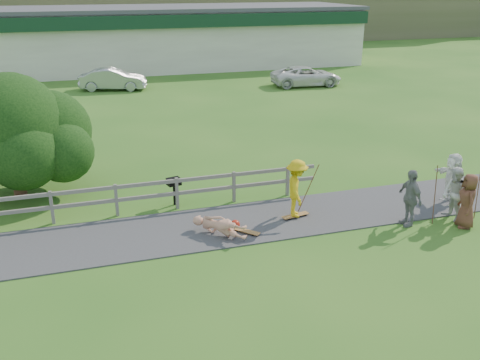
{
  "coord_description": "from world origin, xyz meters",
  "views": [
    {
      "loc": [
        -4.93,
        -13.21,
        7.29
      ],
      "look_at": [
        -0.18,
        2.0,
        1.29
      ],
      "focal_mm": 40.0,
      "sensor_mm": 36.0,
      "label": 1
    }
  ],
  "objects": [
    {
      "name": "ground",
      "position": [
        0.0,
        0.0,
        0.0
      ],
      "size": [
        260.0,
        260.0,
        0.0
      ],
      "primitive_type": "plane",
      "color": "#2B601B",
      "rests_on": "ground"
    },
    {
      "name": "path",
      "position": [
        0.0,
        1.5,
        0.02
      ],
      "size": [
        34.0,
        3.0,
        0.04
      ],
      "primitive_type": "cube",
      "color": "#3B3B3D",
      "rests_on": "ground"
    },
    {
      "name": "fence",
      "position": [
        -4.62,
        3.3,
        0.72
      ],
      "size": [
        15.05,
        0.1,
        1.1
      ],
      "color": "#625E56",
      "rests_on": "ground"
    },
    {
      "name": "strip_mall",
      "position": [
        4.0,
        34.94,
        2.58
      ],
      "size": [
        32.5,
        10.75,
        5.1
      ],
      "color": "beige",
      "rests_on": "ground"
    },
    {
      "name": "skater_rider",
      "position": [
        1.51,
        1.38,
        0.94
      ],
      "size": [
        1.01,
        1.37,
        1.89
      ],
      "primitive_type": "imported",
      "rotation": [
        0.0,
        0.0,
        1.29
      ],
      "color": "gold",
      "rests_on": "ground"
    },
    {
      "name": "skater_fallen",
      "position": [
        -1.18,
        0.86,
        0.33
      ],
      "size": [
        1.65,
        1.51,
        0.66
      ],
      "primitive_type": "imported",
      "rotation": [
        0.0,
        0.0,
        0.71
      ],
      "color": "tan",
      "rests_on": "ground"
    },
    {
      "name": "spectator_a",
      "position": [
        6.29,
        -0.22,
        0.88
      ],
      "size": [
        0.68,
        0.87,
        1.76
      ],
      "primitive_type": "imported",
      "rotation": [
        0.0,
        0.0,
        4.7
      ],
      "color": "beige",
      "rests_on": "ground"
    },
    {
      "name": "spectator_b",
      "position": [
        4.71,
        -0.12,
        0.92
      ],
      "size": [
        0.45,
        1.08,
        1.84
      ],
      "primitive_type": "imported",
      "rotation": [
        0.0,
        0.0,
        4.72
      ],
      "color": "gray",
      "rests_on": "ground"
    },
    {
      "name": "spectator_c",
      "position": [
        6.33,
        -0.78,
        0.88
      ],
      "size": [
        0.83,
        1.0,
        1.75
      ],
      "primitive_type": "imported",
      "rotation": [
        0.0,
        0.0,
        4.34
      ],
      "color": "brown",
      "rests_on": "ground"
    },
    {
      "name": "spectator_d",
      "position": [
        7.06,
        0.92,
        0.91
      ],
      "size": [
        0.84,
        1.76,
        1.82
      ],
      "primitive_type": "imported",
      "rotation": [
        0.0,
        0.0,
        4.53
      ],
      "color": "white",
      "rests_on": "ground"
    },
    {
      "name": "car_silver",
      "position": [
        -2.29,
        25.08,
        0.75
      ],
      "size": [
        4.8,
        2.67,
        1.5
      ],
      "primitive_type": "imported",
      "rotation": [
        0.0,
        0.0,
        1.32
      ],
      "color": "#A2A3A9",
      "rests_on": "ground"
    },
    {
      "name": "car_white",
      "position": [
        11.25,
        22.51,
        0.71
      ],
      "size": [
        5.25,
        2.74,
        1.41
      ],
      "primitive_type": "imported",
      "rotation": [
        0.0,
        0.0,
        1.49
      ],
      "color": "white",
      "rests_on": "ground"
    },
    {
      "name": "tree",
      "position": [
        -7.17,
        6.19,
        1.62
      ],
      "size": [
        5.96,
        5.96,
        3.24
      ],
      "primitive_type": null,
      "color": "black",
      "rests_on": "ground"
    },
    {
      "name": "bbq",
      "position": [
        -2.03,
        3.64,
        0.48
      ],
      "size": [
        0.51,
        0.43,
        0.97
      ],
      "primitive_type": null,
      "rotation": [
        0.0,
        0.0,
        0.22
      ],
      "color": "black",
      "rests_on": "ground"
    },
    {
      "name": "longboard_rider",
      "position": [
        1.51,
        1.38,
        0.05
      ],
      "size": [
        0.97,
        0.41,
        0.11
      ],
      "primitive_type": null,
      "rotation": [
        0.0,
        0.0,
        0.2
      ],
      "color": "brown",
      "rests_on": "ground"
    },
    {
      "name": "longboard_fallen",
      "position": [
        -0.38,
        0.76,
        0.05
      ],
      "size": [
        0.78,
        0.84,
        0.1
      ],
      "primitive_type": null,
      "rotation": [
        0.0,
        0.0,
        -0.85
      ],
      "color": "brown",
      "rests_on": "ground"
    },
    {
      "name": "helmet",
      "position": [
        -0.58,
        1.21,
        0.15
      ],
      "size": [
        0.29,
        0.29,
        0.29
      ],
      "primitive_type": "sphere",
      "color": "#A8200F",
      "rests_on": "ground"
    },
    {
      "name": "pole_rider",
      "position": [
        2.11,
        1.78,
        0.88
      ],
      "size": [
        0.03,
        0.03,
        1.76
      ],
      "primitive_type": "cylinder",
      "color": "brown",
      "rests_on": "ground"
    },
    {
      "name": "pole_spec_left",
      "position": [
        5.48,
        -0.3,
        0.99
      ],
      "size": [
        0.03,
        0.03,
        1.97
      ],
      "primitive_type": "cylinder",
      "color": "brown",
      "rests_on": "ground"
    },
    {
      "name": "pole_spec_right",
      "position": [
        7.05,
        -0.35,
        0.97
      ],
      "size": [
        0.03,
        0.03,
        1.93
      ],
      "primitive_type": "cylinder",
      "color": "brown",
      "rests_on": "ground"
    }
  ]
}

